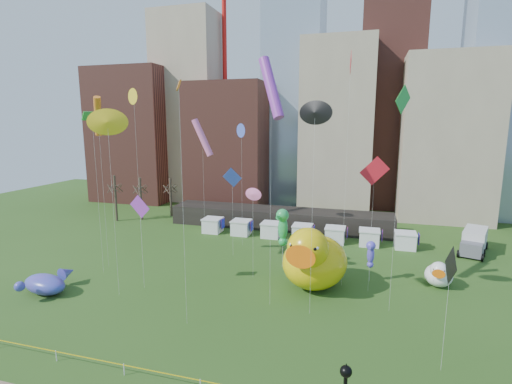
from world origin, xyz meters
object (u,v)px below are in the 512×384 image
(whale_inflatable, at_px, (46,283))
(box_truck, at_px, (474,241))
(seahorse_green, at_px, (283,224))
(seahorse_purple, at_px, (371,252))
(big_duck, at_px, (313,259))
(small_duck, at_px, (439,274))

(whale_inflatable, relative_size, box_truck, 0.86)
(seahorse_green, height_order, seahorse_purple, seahorse_green)
(big_duck, relative_size, box_truck, 1.27)
(small_duck, xyz_separation_m, box_truck, (6.74, 14.01, 0.20))
(big_duck, height_order, seahorse_green, seahorse_green)
(seahorse_purple, bearing_deg, seahorse_green, -177.25)
(big_duck, distance_m, box_truck, 27.33)
(seahorse_purple, distance_m, box_truck, 20.53)
(seahorse_green, height_order, box_truck, seahorse_green)
(big_duck, distance_m, seahorse_purple, 7.01)
(big_duck, relative_size, seahorse_purple, 2.09)
(small_duck, relative_size, seahorse_purple, 0.89)
(seahorse_purple, height_order, box_truck, seahorse_purple)
(whale_inflatable, distance_m, box_truck, 54.77)
(big_duck, bearing_deg, seahorse_purple, 40.56)
(seahorse_green, xyz_separation_m, box_truck, (24.67, 13.15, -3.95))
(big_duck, distance_m, seahorse_green, 7.31)
(big_duck, relative_size, small_duck, 2.34)
(big_duck, xyz_separation_m, seahorse_green, (-4.57, 5.27, 2.20))
(seahorse_green, xyz_separation_m, seahorse_purple, (10.58, -1.66, -2.03))
(whale_inflatable, bearing_deg, seahorse_green, 41.86)
(seahorse_green, relative_size, seahorse_purple, 1.55)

